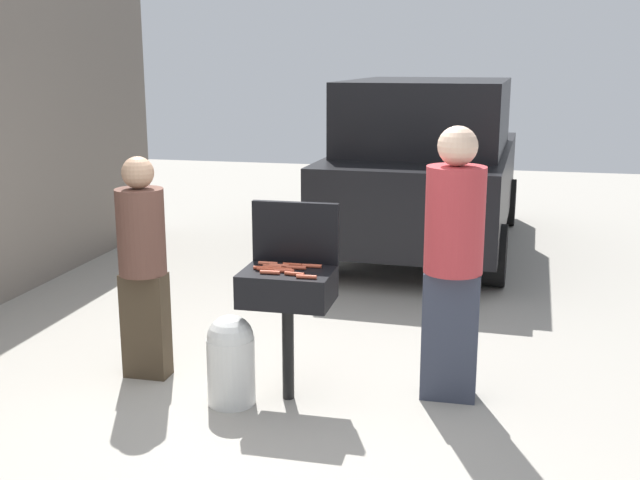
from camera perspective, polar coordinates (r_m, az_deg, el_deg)
name	(u,v)px	position (r m, az deg, el deg)	size (l,w,h in m)	color
ground_plane	(246,414)	(5.22, -5.46, -12.55)	(24.00, 24.00, 0.00)	#9E998E
bbq_grill	(287,291)	(5.16, -2.40, -3.78)	(0.60, 0.44, 0.90)	black
grill_lid_open	(296,232)	(5.27, -1.81, 0.55)	(0.60, 0.05, 0.42)	black
hot_dog_0	(312,266)	(5.18, -0.60, -1.92)	(0.03, 0.03, 0.13)	#B74C33
hot_dog_1	(267,269)	(5.11, -3.93, -2.17)	(0.03, 0.03, 0.13)	#AD4228
hot_dog_2	(292,265)	(5.21, -2.03, -1.84)	(0.03, 0.03, 0.13)	#AD4228
hot_dog_3	(306,277)	(4.93, -1.00, -2.72)	(0.03, 0.03, 0.13)	#B74C33
hot_dog_4	(273,267)	(5.17, -3.50, -1.97)	(0.03, 0.03, 0.13)	#B74C33
hot_dog_5	(263,268)	(5.14, -4.18, -2.05)	(0.03, 0.03, 0.13)	#AD4228
hot_dog_6	(284,271)	(5.07, -2.65, -2.27)	(0.03, 0.03, 0.13)	#B74C33
hot_dog_7	(294,274)	(4.99, -1.89, -2.50)	(0.03, 0.03, 0.13)	#AD4228
hot_dog_8	(268,263)	(5.25, -3.83, -1.73)	(0.03, 0.03, 0.13)	#C6593D
hot_dog_9	(270,272)	(5.04, -3.69, -2.38)	(0.03, 0.03, 0.13)	#B74C33
hot_dog_10	(296,268)	(5.14, -1.75, -2.04)	(0.03, 0.03, 0.13)	#B74C33
hot_dog_11	(279,266)	(5.19, -3.02, -1.90)	(0.03, 0.03, 0.13)	#C6593D
hot_dog_12	(282,269)	(5.10, -2.78, -2.16)	(0.03, 0.03, 0.13)	#AD4228
propane_tank	(231,358)	(5.26, -6.56, -8.58)	(0.32, 0.32, 0.62)	silver
person_left	(142,260)	(5.64, -12.89, -1.44)	(0.34, 0.34, 1.61)	#3F3323
person_right	(453,255)	(5.18, 9.75, -1.10)	(0.39, 0.39, 1.85)	#333847
parked_minivan	(428,164)	(9.45, 7.92, 5.54)	(2.19, 4.48, 2.02)	black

